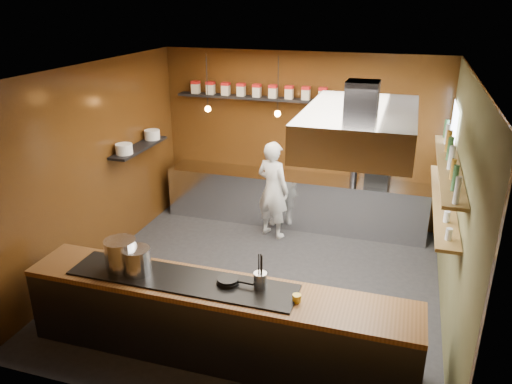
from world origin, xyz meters
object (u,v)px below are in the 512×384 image
at_px(stockpot_small, 137,261).
at_px(espresso_machine, 378,173).
at_px(chef, 273,190).
at_px(stockpot_large, 121,254).
at_px(extractor_hood, 360,126).

bearing_deg(stockpot_small, espresso_machine, 58.48).
bearing_deg(chef, espresso_machine, -138.53).
distance_m(stockpot_large, espresso_machine, 4.57).
height_order(stockpot_large, chef, chef).
height_order(espresso_machine, chef, chef).
xyz_separation_m(extractor_hood, stockpot_large, (-2.45, -1.19, -1.39)).
bearing_deg(stockpot_large, stockpot_small, -10.63).
height_order(extractor_hood, stockpot_large, extractor_hood).
distance_m(stockpot_small, espresso_machine, 4.48).
xyz_separation_m(extractor_hood, stockpot_small, (-2.23, -1.23, -1.42)).
bearing_deg(extractor_hood, stockpot_large, -154.12).
relative_size(espresso_machine, chef, 0.23).
height_order(extractor_hood, stockpot_small, extractor_hood).
bearing_deg(chef, extractor_hood, 149.01).
xyz_separation_m(stockpot_small, espresso_machine, (2.34, 3.82, 0.00)).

